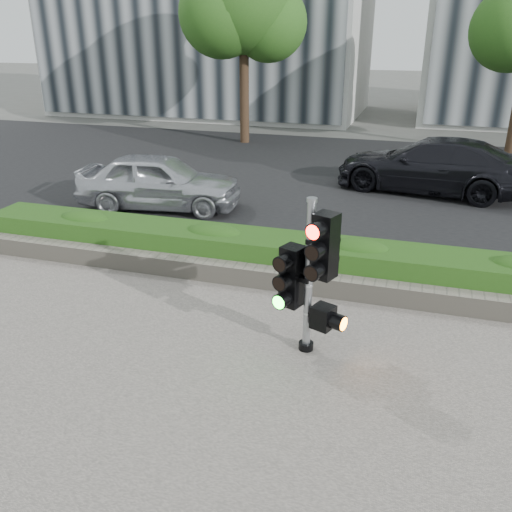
# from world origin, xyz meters

# --- Properties ---
(ground) EXTENTS (120.00, 120.00, 0.00)m
(ground) POSITION_xyz_m (0.00, 0.00, 0.00)
(ground) COLOR #51514C
(ground) RESTS_ON ground
(sidewalk) EXTENTS (16.00, 11.00, 0.03)m
(sidewalk) POSITION_xyz_m (0.00, -2.50, 0.01)
(sidewalk) COLOR #9E9389
(sidewalk) RESTS_ON ground
(road) EXTENTS (60.00, 13.00, 0.02)m
(road) POSITION_xyz_m (0.00, 10.00, 0.01)
(road) COLOR black
(road) RESTS_ON ground
(curb) EXTENTS (60.00, 0.25, 0.12)m
(curb) POSITION_xyz_m (0.00, 3.15, 0.06)
(curb) COLOR gray
(curb) RESTS_ON ground
(stone_wall) EXTENTS (12.00, 0.32, 0.34)m
(stone_wall) POSITION_xyz_m (0.00, 1.90, 0.20)
(stone_wall) COLOR gray
(stone_wall) RESTS_ON sidewalk
(hedge) EXTENTS (12.00, 1.00, 0.68)m
(hedge) POSITION_xyz_m (0.00, 2.55, 0.37)
(hedge) COLOR #3C7E26
(hedge) RESTS_ON sidewalk
(tree_left) EXTENTS (4.61, 4.03, 7.34)m
(tree_left) POSITION_xyz_m (-4.52, 14.56, 5.04)
(tree_left) COLOR black
(tree_left) RESTS_ON ground
(traffic_signal) EXTENTS (0.82, 0.69, 2.22)m
(traffic_signal) POSITION_xyz_m (1.15, 0.13, 1.26)
(traffic_signal) COLOR black
(traffic_signal) RESTS_ON sidewalk
(car_silver) EXTENTS (4.26, 2.19, 1.39)m
(car_silver) POSITION_xyz_m (-3.82, 5.55, 0.71)
(car_silver) COLOR silver
(car_silver) RESTS_ON road
(car_dark) EXTENTS (5.42, 2.96, 1.49)m
(car_dark) POSITION_xyz_m (2.68, 9.11, 0.76)
(car_dark) COLOR black
(car_dark) RESTS_ON road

